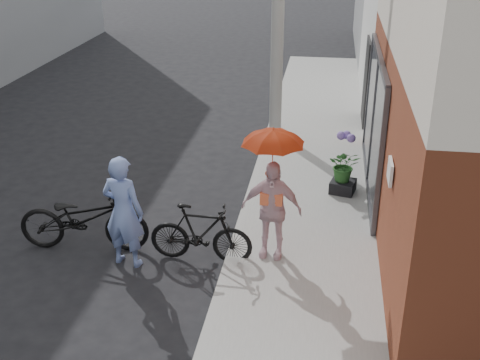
% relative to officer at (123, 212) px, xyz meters
% --- Properties ---
extents(ground, '(80.00, 80.00, 0.00)m').
position_rel_officer_xyz_m(ground, '(0.62, -0.26, -0.89)').
color(ground, black).
rests_on(ground, ground).
extents(sidewalk, '(2.20, 24.00, 0.12)m').
position_rel_officer_xyz_m(sidewalk, '(2.72, 1.74, -0.83)').
color(sidewalk, gray).
rests_on(sidewalk, ground).
extents(curb, '(0.12, 24.00, 0.12)m').
position_rel_officer_xyz_m(curb, '(1.56, 1.74, -0.83)').
color(curb, '#9E9E99').
rests_on(curb, ground).
extents(officer, '(0.72, 0.54, 1.78)m').
position_rel_officer_xyz_m(officer, '(0.00, 0.00, 0.00)').
color(officer, '#6C83C1').
rests_on(officer, ground).
extents(bike_left, '(2.12, 0.91, 1.08)m').
position_rel_officer_xyz_m(bike_left, '(-0.79, 0.32, -0.35)').
color(bike_left, black).
rests_on(bike_left, ground).
extents(bike_right, '(1.61, 0.49, 0.96)m').
position_rel_officer_xyz_m(bike_right, '(1.11, 0.24, -0.41)').
color(bike_right, black).
rests_on(bike_right, ground).
extents(kimono_woman, '(0.94, 0.45, 1.55)m').
position_rel_officer_xyz_m(kimono_woman, '(2.17, 0.39, 0.01)').
color(kimono_woman, beige).
rests_on(kimono_woman, sidewalk).
extents(parasol, '(0.88, 0.88, 0.77)m').
position_rel_officer_xyz_m(parasol, '(2.17, 0.39, 1.17)').
color(parasol, '#CB3F17').
rests_on(parasol, kimono_woman).
extents(planter, '(0.53, 0.53, 0.23)m').
position_rel_officer_xyz_m(planter, '(3.28, 2.80, -0.65)').
color(planter, black).
rests_on(planter, sidewalk).
extents(potted_plant, '(0.56, 0.49, 0.62)m').
position_rel_officer_xyz_m(potted_plant, '(3.28, 2.80, -0.23)').
color(potted_plant, '#275923').
rests_on(potted_plant, planter).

